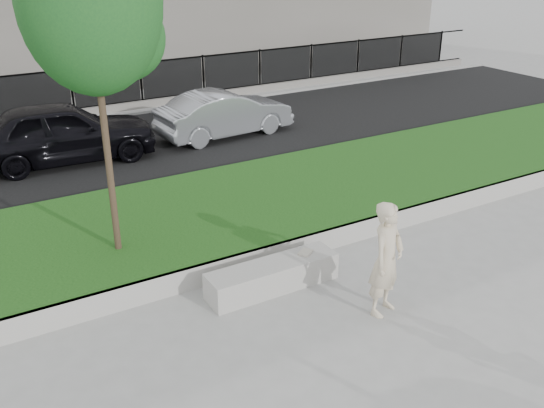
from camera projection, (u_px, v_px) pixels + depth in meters
ground at (302, 294)px, 9.70m from camera, size 90.00×90.00×0.00m
grass_bank at (220, 215)px, 11.98m from camera, size 34.00×4.00×0.40m
grass_kerb at (270, 256)px, 10.44m from camera, size 34.00×0.08×0.40m
street at (131, 147)px, 16.39m from camera, size 34.00×7.00×0.04m
far_pavement at (87, 109)px, 19.92m from camera, size 34.00×3.00×0.12m
iron_fence at (93, 101)px, 18.93m from camera, size 32.00×0.30×1.50m
stone_bench at (273, 276)px, 9.77m from camera, size 2.22×0.56×0.45m
man at (387, 259)px, 8.90m from camera, size 0.77×0.64×1.80m
book at (305, 252)px, 10.00m from camera, size 0.31×0.29×0.03m
young_tree at (96, 8)px, 8.78m from camera, size 2.19×2.09×5.35m
car_dark at (62, 132)px, 14.99m from camera, size 4.63×2.11×1.54m
car_silver at (225, 114)px, 17.04m from camera, size 4.00×1.68×1.28m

